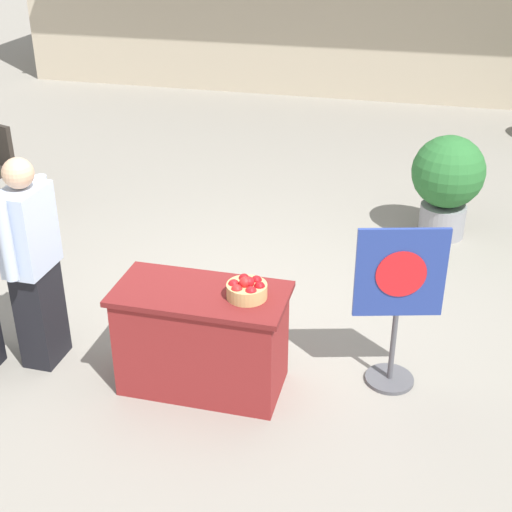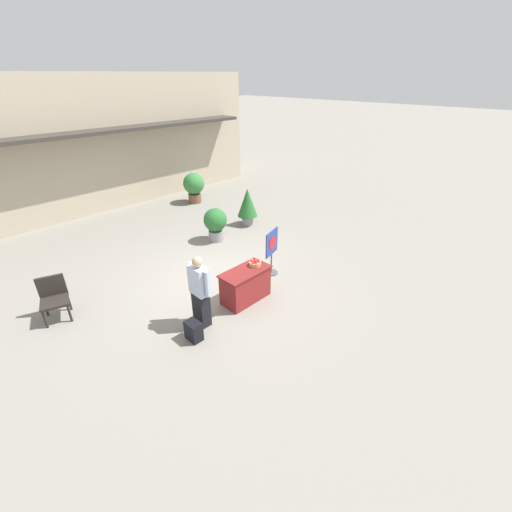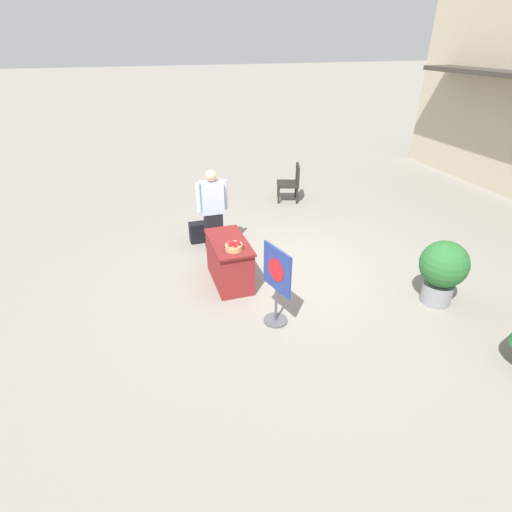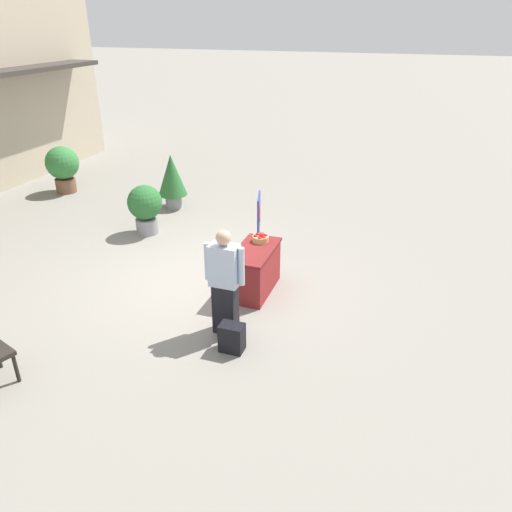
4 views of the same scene
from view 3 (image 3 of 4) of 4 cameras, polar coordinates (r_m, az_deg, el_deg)
The scene contains 8 objects.
ground_plane at distance 7.31m, azimuth 4.23°, elevation -2.61°, with size 120.00×120.00×0.00m, color gray.
display_table at distance 6.91m, azimuth -3.83°, elevation -0.75°, with size 1.22×0.61×0.79m.
apple_basket at distance 6.41m, azimuth -3.19°, elevation 1.43°, with size 0.28×0.28×0.16m.
person_visitor at distance 7.86m, azimuth -6.19°, elevation 6.48°, with size 0.26×0.61×1.64m.
backpack at distance 8.45m, azimuth -8.31°, elevation 3.36°, with size 0.24×0.34×0.42m.
poster_board at distance 5.77m, azimuth 2.96°, elevation -3.84°, with size 0.61×0.36×1.25m.
patio_chair at distance 10.52m, azimuth 5.12°, elevation 10.63°, with size 0.70×0.70×0.95m.
potted_plant_far_left at distance 6.89m, azimuth 25.14°, elevation -1.65°, with size 0.74×0.74×1.07m.
Camera 3 is at (5.75, -2.42, 3.81)m, focal length 28.00 mm.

